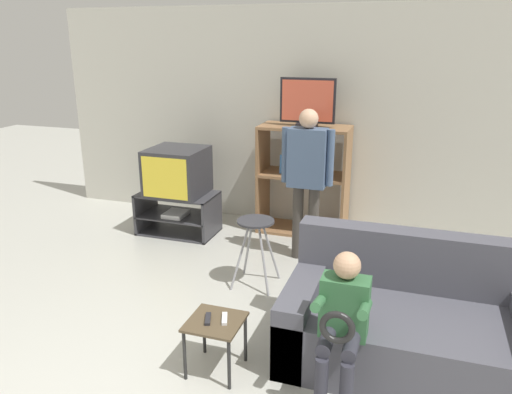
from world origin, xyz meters
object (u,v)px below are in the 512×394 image
(television_flat, at_px, (307,103))
(person_standing_adult, at_px, (307,171))
(remote_control_black, at_px, (208,319))
(folding_stool, at_px, (256,233))
(couch, at_px, (409,325))
(television_main, at_px, (177,172))
(media_shelf, at_px, (303,179))
(snack_table, at_px, (215,328))
(person_seated_child, at_px, (342,318))
(remote_control_white, at_px, (225,319))
(tv_stand, at_px, (178,213))

(television_flat, xyz_separation_m, person_standing_adult, (0.18, -0.73, -0.58))
(remote_control_black, height_order, person_standing_adult, person_standing_adult)
(remote_control_black, relative_size, person_standing_adult, 0.09)
(folding_stool, xyz_separation_m, couch, (1.40, -0.77, -0.24))
(television_main, bearing_deg, television_flat, 19.72)
(television_main, xyz_separation_m, media_shelf, (1.37, 0.52, -0.11))
(snack_table, distance_m, person_seated_child, 0.90)
(remote_control_black, xyz_separation_m, remote_control_white, (0.11, 0.04, 0.00))
(television_flat, xyz_separation_m, person_seated_child, (0.88, -2.78, -0.94))
(snack_table, bearing_deg, folding_stool, 96.26)
(tv_stand, relative_size, couch, 0.52)
(couch, bearing_deg, folding_stool, 151.24)
(television_main, bearing_deg, couch, -32.80)
(media_shelf, bearing_deg, couch, -59.87)
(person_standing_adult, bearing_deg, television_flat, 103.77)
(person_standing_adult, bearing_deg, tv_stand, 171.60)
(snack_table, bearing_deg, tv_stand, 122.32)
(remote_control_white, bearing_deg, remote_control_black, 179.56)
(remote_control_black, relative_size, person_seated_child, 0.15)
(remote_control_white, bearing_deg, person_standing_adult, 66.64)
(remote_control_black, bearing_deg, television_flat, 69.47)
(person_standing_adult, xyz_separation_m, person_seated_child, (0.70, -2.05, -0.37))
(tv_stand, xyz_separation_m, folding_stool, (1.29, -0.96, 0.28))
(television_main, relative_size, remote_control_black, 4.36)
(tv_stand, bearing_deg, folding_stool, -36.70)
(media_shelf, height_order, person_seated_child, media_shelf)
(person_seated_child, bearing_deg, couch, 53.98)
(tv_stand, xyz_separation_m, person_seated_child, (2.29, -2.29, 0.35))
(folding_stool, bearing_deg, media_shelf, 86.13)
(folding_stool, distance_m, couch, 1.62)
(couch, height_order, person_seated_child, person_seated_child)
(remote_control_black, relative_size, remote_control_white, 1.00)
(television_flat, distance_m, person_standing_adult, 0.95)
(television_flat, height_order, snack_table, television_flat)
(snack_table, xyz_separation_m, remote_control_black, (-0.05, -0.01, 0.07))
(media_shelf, relative_size, snack_table, 3.26)
(media_shelf, xyz_separation_m, folding_stool, (-0.10, -1.48, -0.13))
(tv_stand, xyz_separation_m, television_main, (0.02, -0.01, 0.52))
(media_shelf, xyz_separation_m, person_standing_adult, (0.20, -0.75, 0.30))
(tv_stand, distance_m, snack_table, 2.68)
(tv_stand, xyz_separation_m, remote_control_white, (1.49, -2.24, 0.16))
(snack_table, xyz_separation_m, person_seated_child, (0.86, -0.02, 0.26))
(media_shelf, xyz_separation_m, television_flat, (0.03, -0.02, 0.88))
(person_seated_child, bearing_deg, television_main, 134.93)
(remote_control_white, height_order, couch, couch)
(remote_control_white, height_order, person_seated_child, person_seated_child)
(media_shelf, xyz_separation_m, remote_control_black, (-0.01, -2.79, -0.25))
(tv_stand, height_order, person_seated_child, person_seated_child)
(remote_control_black, xyz_separation_m, couch, (1.31, 0.54, -0.11))
(person_standing_adult, bearing_deg, remote_control_white, -92.95)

